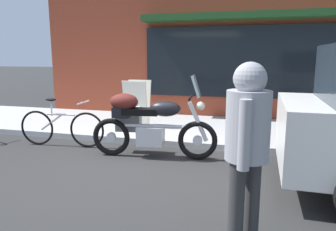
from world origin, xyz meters
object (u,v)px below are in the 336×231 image
(pedestrian_walking, at_px, (247,135))
(sandwich_board_sign, at_px, (137,103))
(parked_bicycle, at_px, (61,127))
(touring_motorcycle, at_px, (146,122))

(pedestrian_walking, xyz_separation_m, sandwich_board_sign, (-2.52, 4.00, -0.39))
(parked_bicycle, height_order, sandwich_board_sign, sandwich_board_sign)
(parked_bicycle, relative_size, pedestrian_walking, 1.02)
(touring_motorcycle, distance_m, pedestrian_walking, 2.84)
(pedestrian_walking, height_order, sandwich_board_sign, pedestrian_walking)
(pedestrian_walking, bearing_deg, sandwich_board_sign, 122.27)
(parked_bicycle, bearing_deg, pedestrian_walking, -34.82)
(touring_motorcycle, xyz_separation_m, pedestrian_walking, (1.69, -2.23, 0.43))
(parked_bicycle, bearing_deg, sandwich_board_sign, 59.16)
(sandwich_board_sign, bearing_deg, parked_bicycle, -120.84)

